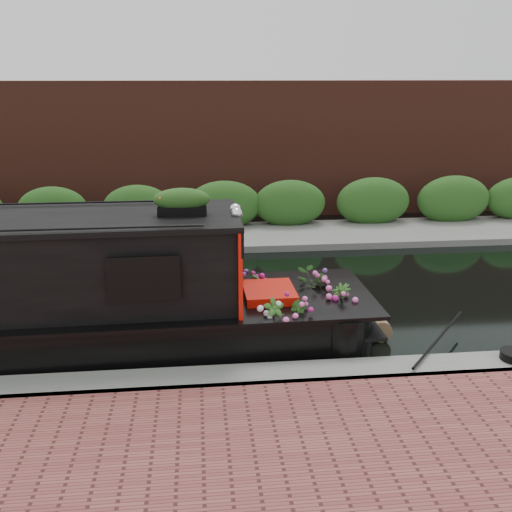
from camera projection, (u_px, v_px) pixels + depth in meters
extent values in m
plane|color=black|center=(228.00, 300.00, 11.03)|extent=(80.00, 80.00, 0.00)
cube|color=slate|center=(242.00, 390.00, 7.91)|extent=(40.00, 0.60, 0.50)
cube|color=slate|center=(219.00, 240.00, 15.01)|extent=(40.00, 2.40, 0.34)
cube|color=#27561C|center=(218.00, 231.00, 15.86)|extent=(40.00, 1.10, 2.80)
cube|color=#56271D|center=(215.00, 214.00, 17.85)|extent=(40.00, 1.00, 8.00)
cube|color=red|center=(236.00, 261.00, 8.82)|extent=(0.09, 1.75, 1.35)
cube|color=black|center=(144.00, 279.00, 7.82)|extent=(0.90, 0.05, 0.55)
cube|color=red|center=(269.00, 303.00, 9.09)|extent=(0.82, 0.92, 0.50)
sphere|color=white|center=(237.00, 214.00, 8.45)|extent=(0.18, 0.18, 0.18)
sphere|color=white|center=(235.00, 209.00, 8.71)|extent=(0.18, 0.18, 0.18)
cube|color=black|center=(182.00, 210.00, 8.49)|extent=(0.73, 0.28, 0.14)
ellipsoid|color=#CC6316|center=(182.00, 198.00, 8.43)|extent=(0.80, 0.29, 0.24)
imported|color=#28561C|center=(274.00, 319.00, 8.33)|extent=(0.39, 0.32, 0.63)
imported|color=#28561C|center=(297.00, 319.00, 8.47)|extent=(0.31, 0.35, 0.52)
imported|color=#28561C|center=(314.00, 287.00, 9.58)|extent=(0.66, 0.61, 0.63)
imported|color=#28561C|center=(340.00, 302.00, 9.02)|extent=(0.45, 0.45, 0.58)
imported|color=#28561C|center=(255.00, 286.00, 9.64)|extent=(0.23, 0.33, 0.63)
cylinder|color=#826344|center=(378.00, 328.00, 9.43)|extent=(0.36, 0.39, 0.36)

